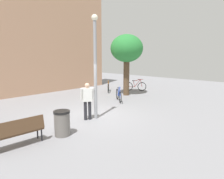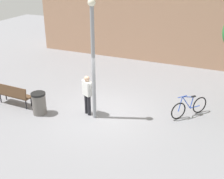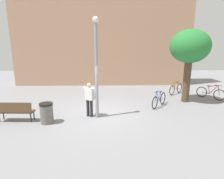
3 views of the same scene
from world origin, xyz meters
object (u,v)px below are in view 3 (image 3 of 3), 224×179
(person_by_lamppost, at_px, (89,97))
(plaza_tree, at_px, (190,48))
(park_bench, at_px, (15,110))
(bicycle_red, at_px, (210,93))
(bicycle_blue, at_px, (159,100))
(lamppost, at_px, (96,63))
(trash_bin, at_px, (47,113))
(bicycle_orange, at_px, (176,89))

(person_by_lamppost, bearing_deg, plaza_tree, 22.67)
(park_bench, distance_m, bicycle_red, 11.49)
(person_by_lamppost, bearing_deg, bicycle_blue, 21.00)
(park_bench, relative_size, bicycle_red, 1.14)
(lamppost, bearing_deg, park_bench, -173.69)
(lamppost, xyz_separation_m, plaza_tree, (5.34, 2.53, 0.67))
(person_by_lamppost, height_order, bicycle_red, person_by_lamppost)
(park_bench, bearing_deg, bicycle_blue, 15.77)
(plaza_tree, relative_size, trash_bin, 4.72)
(lamppost, distance_m, plaza_tree, 5.94)
(person_by_lamppost, xyz_separation_m, plaza_tree, (5.71, 2.39, 2.31))
(person_by_lamppost, relative_size, bicycle_blue, 1.16)
(lamppost, relative_size, plaza_tree, 1.06)
(trash_bin, bearing_deg, park_bench, 172.19)
(lamppost, distance_m, bicycle_red, 8.21)
(person_by_lamppost, xyz_separation_m, trash_bin, (-1.83, -0.75, -0.50))
(bicycle_orange, distance_m, bicycle_red, 2.24)
(park_bench, height_order, bicycle_orange, bicycle_orange)
(bicycle_orange, bearing_deg, person_by_lamppost, -143.45)
(lamppost, bearing_deg, trash_bin, -164.56)
(lamppost, distance_m, bicycle_orange, 7.40)
(park_bench, bearing_deg, trash_bin, -7.81)
(lamppost, distance_m, person_by_lamppost, 1.70)
(person_by_lamppost, height_order, bicycle_blue, person_by_lamppost)
(plaza_tree, height_order, bicycle_orange, plaza_tree)
(lamppost, relative_size, trash_bin, 4.99)
(plaza_tree, relative_size, bicycle_blue, 3.03)
(plaza_tree, xyz_separation_m, bicycle_blue, (-1.91, -0.93, -2.90))
(person_by_lamppost, height_order, plaza_tree, plaza_tree)
(lamppost, distance_m, trash_bin, 3.14)
(lamppost, bearing_deg, bicycle_orange, 39.27)
(bicycle_red, bearing_deg, plaza_tree, -162.72)
(plaza_tree, bearing_deg, trash_bin, -157.43)
(park_bench, bearing_deg, bicycle_red, 17.89)
(plaza_tree, bearing_deg, bicycle_orange, 86.33)
(person_by_lamppost, relative_size, park_bench, 1.03)
(lamppost, relative_size, park_bench, 2.84)
(lamppost, relative_size, bicycle_red, 3.24)
(bicycle_red, bearing_deg, bicycle_orange, 143.25)
(plaza_tree, distance_m, trash_bin, 8.64)
(lamppost, relative_size, person_by_lamppost, 2.76)
(person_by_lamppost, xyz_separation_m, bicycle_red, (7.63, 2.98, -0.58))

